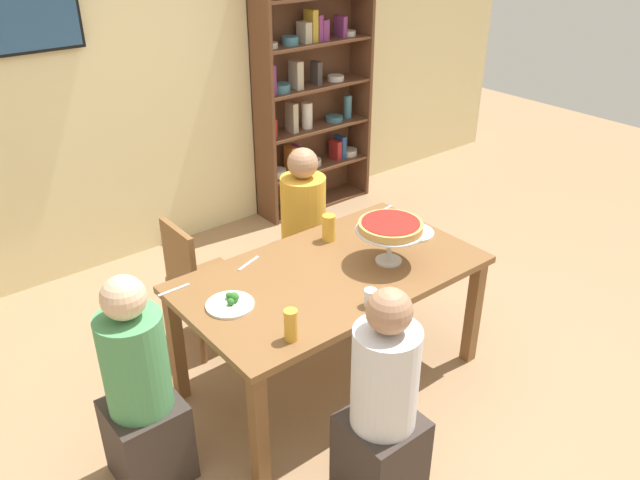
# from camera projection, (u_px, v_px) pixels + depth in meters

# --- Properties ---
(ground_plane) EXTENTS (12.00, 12.00, 0.00)m
(ground_plane) POSITION_uv_depth(u_px,v_px,m) (330.00, 376.00, 3.84)
(ground_plane) COLOR #9E7A56
(rear_partition) EXTENTS (8.00, 0.12, 2.80)m
(rear_partition) POSITION_uv_depth(u_px,v_px,m) (142.00, 74.00, 4.68)
(rear_partition) COLOR beige
(rear_partition) RESTS_ON ground_plane
(dining_table) EXTENTS (1.67, 0.94, 0.74)m
(dining_table) POSITION_uv_depth(u_px,v_px,m) (331.00, 284.00, 3.52)
(dining_table) COLOR brown
(dining_table) RESTS_ON ground_plane
(bookshelf) EXTENTS (1.10, 0.30, 2.21)m
(bookshelf) POSITION_uv_depth(u_px,v_px,m) (310.00, 85.00, 5.47)
(bookshelf) COLOR brown
(bookshelf) RESTS_ON ground_plane
(television) EXTENTS (0.84, 0.05, 0.49)m
(television) POSITION_uv_depth(u_px,v_px,m) (11.00, 14.00, 3.91)
(television) COLOR black
(diner_far_right) EXTENTS (0.34, 0.34, 1.15)m
(diner_far_right) POSITION_uv_depth(u_px,v_px,m) (304.00, 240.00, 4.32)
(diner_far_right) COLOR #382D28
(diner_far_right) RESTS_ON ground_plane
(diner_head_west) EXTENTS (0.34, 0.34, 1.15)m
(diner_head_west) POSITION_uv_depth(u_px,v_px,m) (141.00, 398.00, 2.96)
(diner_head_west) COLOR #382D28
(diner_head_west) RESTS_ON ground_plane
(diner_near_left) EXTENTS (0.34, 0.34, 1.15)m
(diner_near_left) POSITION_uv_depth(u_px,v_px,m) (383.00, 413.00, 2.87)
(diner_near_left) COLOR #382D28
(diner_near_left) RESTS_ON ground_plane
(chair_far_left) EXTENTS (0.40, 0.40, 0.87)m
(chair_far_left) POSITION_uv_depth(u_px,v_px,m) (199.00, 278.00, 3.90)
(chair_far_left) COLOR brown
(chair_far_left) RESTS_ON ground_plane
(deep_dish_pizza_stand) EXTENTS (0.39, 0.39, 0.25)m
(deep_dish_pizza_stand) POSITION_uv_depth(u_px,v_px,m) (390.00, 228.00, 3.47)
(deep_dish_pizza_stand) COLOR silver
(deep_dish_pizza_stand) RESTS_ON dining_table
(salad_plate_near_diner) EXTENTS (0.26, 0.26, 0.05)m
(salad_plate_near_diner) POSITION_uv_depth(u_px,v_px,m) (412.00, 232.00, 3.87)
(salad_plate_near_diner) COLOR white
(salad_plate_near_diner) RESTS_ON dining_table
(salad_plate_far_diner) EXTENTS (0.24, 0.24, 0.06)m
(salad_plate_far_diner) POSITION_uv_depth(u_px,v_px,m) (231.00, 303.00, 3.18)
(salad_plate_far_diner) COLOR white
(salad_plate_far_diner) RESTS_ON dining_table
(beer_glass_amber_tall) EXTENTS (0.08, 0.08, 0.16)m
(beer_glass_amber_tall) POSITION_uv_depth(u_px,v_px,m) (329.00, 228.00, 3.76)
(beer_glass_amber_tall) COLOR gold
(beer_glass_amber_tall) RESTS_ON dining_table
(beer_glass_amber_short) EXTENTS (0.07, 0.07, 0.16)m
(beer_glass_amber_short) POSITION_uv_depth(u_px,v_px,m) (291.00, 325.00, 2.91)
(beer_glass_amber_short) COLOR gold
(beer_glass_amber_short) RESTS_ON dining_table
(water_glass_clear_near) EXTENTS (0.07, 0.07, 0.09)m
(water_glass_clear_near) POSITION_uv_depth(u_px,v_px,m) (370.00, 298.00, 3.17)
(water_glass_clear_near) COLOR white
(water_glass_clear_near) RESTS_ON dining_table
(cutlery_fork_near) EXTENTS (0.17, 0.08, 0.00)m
(cutlery_fork_near) POSITION_uv_depth(u_px,v_px,m) (249.00, 263.00, 3.55)
(cutlery_fork_near) COLOR silver
(cutlery_fork_near) RESTS_ON dining_table
(cutlery_knife_near) EXTENTS (0.18, 0.05, 0.00)m
(cutlery_knife_near) POSITION_uv_depth(u_px,v_px,m) (383.00, 210.00, 4.15)
(cutlery_knife_near) COLOR silver
(cutlery_knife_near) RESTS_ON dining_table
(cutlery_fork_far) EXTENTS (0.18, 0.02, 0.00)m
(cutlery_fork_far) POSITION_uv_depth(u_px,v_px,m) (174.00, 290.00, 3.31)
(cutlery_fork_far) COLOR silver
(cutlery_fork_far) RESTS_ON dining_table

